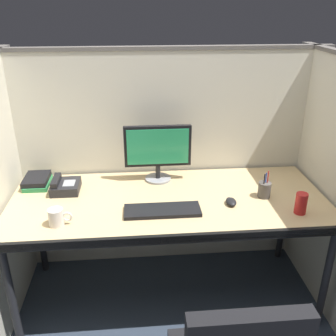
{
  "coord_description": "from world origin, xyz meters",
  "views": [
    {
      "loc": [
        -0.18,
        -1.69,
        1.84
      ],
      "look_at": [
        0.0,
        0.35,
        0.92
      ],
      "focal_mm": 40.28,
      "sensor_mm": 36.0,
      "label": 1
    }
  ],
  "objects_px": {
    "soda_can": "(301,203)",
    "pen_cup": "(264,190)",
    "keyboard_main": "(162,210)",
    "desk": "(169,207)",
    "book_stack": "(37,181)",
    "desk_phone": "(65,186)",
    "coffee_mug": "(57,217)",
    "computer_mouse": "(231,202)",
    "monitor_center": "(158,149)"
  },
  "relations": [
    {
      "from": "computer_mouse",
      "to": "soda_can",
      "type": "distance_m",
      "value": 0.39
    },
    {
      "from": "monitor_center",
      "to": "desk_phone",
      "type": "bearing_deg",
      "value": -169.55
    },
    {
      "from": "desk",
      "to": "soda_can",
      "type": "relative_size",
      "value": 15.57
    },
    {
      "from": "desk_phone",
      "to": "computer_mouse",
      "type": "bearing_deg",
      "value": -14.55
    },
    {
      "from": "desk",
      "to": "pen_cup",
      "type": "height_order",
      "value": "pen_cup"
    },
    {
      "from": "soda_can",
      "to": "pen_cup",
      "type": "height_order",
      "value": "pen_cup"
    },
    {
      "from": "desk",
      "to": "book_stack",
      "type": "distance_m",
      "value": 0.87
    },
    {
      "from": "desk",
      "to": "coffee_mug",
      "type": "distance_m",
      "value": 0.66
    },
    {
      "from": "keyboard_main",
      "to": "book_stack",
      "type": "bearing_deg",
      "value": 152.27
    },
    {
      "from": "keyboard_main",
      "to": "pen_cup",
      "type": "bearing_deg",
      "value": 11.44
    },
    {
      "from": "computer_mouse",
      "to": "soda_can",
      "type": "relative_size",
      "value": 0.79
    },
    {
      "from": "book_stack",
      "to": "desk_phone",
      "type": "bearing_deg",
      "value": -26.97
    },
    {
      "from": "desk_phone",
      "to": "book_stack",
      "type": "distance_m",
      "value": 0.21
    },
    {
      "from": "monitor_center",
      "to": "keyboard_main",
      "type": "xyz_separation_m",
      "value": [
        -0.0,
        -0.42,
        -0.2
      ]
    },
    {
      "from": "coffee_mug",
      "to": "book_stack",
      "type": "bearing_deg",
      "value": 113.45
    },
    {
      "from": "monitor_center",
      "to": "coffee_mug",
      "type": "xyz_separation_m",
      "value": [
        -0.57,
        -0.5,
        -0.17
      ]
    },
    {
      "from": "monitor_center",
      "to": "computer_mouse",
      "type": "bearing_deg",
      "value": -42.24
    },
    {
      "from": "keyboard_main",
      "to": "computer_mouse",
      "type": "height_order",
      "value": "computer_mouse"
    },
    {
      "from": "keyboard_main",
      "to": "coffee_mug",
      "type": "height_order",
      "value": "coffee_mug"
    },
    {
      "from": "coffee_mug",
      "to": "soda_can",
      "type": "height_order",
      "value": "soda_can"
    },
    {
      "from": "computer_mouse",
      "to": "coffee_mug",
      "type": "relative_size",
      "value": 0.76
    },
    {
      "from": "desk",
      "to": "keyboard_main",
      "type": "height_order",
      "value": "keyboard_main"
    },
    {
      "from": "desk",
      "to": "keyboard_main",
      "type": "bearing_deg",
      "value": -109.2
    },
    {
      "from": "keyboard_main",
      "to": "desk_phone",
      "type": "xyz_separation_m",
      "value": [
        -0.59,
        0.31,
        0.02
      ]
    },
    {
      "from": "coffee_mug",
      "to": "desk_phone",
      "type": "xyz_separation_m",
      "value": [
        -0.02,
        0.39,
        -0.01
      ]
    },
    {
      "from": "soda_can",
      "to": "coffee_mug",
      "type": "bearing_deg",
      "value": -179.74
    },
    {
      "from": "desk_phone",
      "to": "desk",
      "type": "bearing_deg",
      "value": -14.95
    },
    {
      "from": "monitor_center",
      "to": "pen_cup",
      "type": "distance_m",
      "value": 0.71
    },
    {
      "from": "desk_phone",
      "to": "coffee_mug",
      "type": "bearing_deg",
      "value": -86.76
    },
    {
      "from": "keyboard_main",
      "to": "desk_phone",
      "type": "relative_size",
      "value": 2.26
    },
    {
      "from": "monitor_center",
      "to": "coffee_mug",
      "type": "height_order",
      "value": "monitor_center"
    },
    {
      "from": "desk",
      "to": "pen_cup",
      "type": "distance_m",
      "value": 0.59
    },
    {
      "from": "soda_can",
      "to": "book_stack",
      "type": "relative_size",
      "value": 0.56
    },
    {
      "from": "desk_phone",
      "to": "soda_can",
      "type": "height_order",
      "value": "soda_can"
    },
    {
      "from": "desk_phone",
      "to": "pen_cup",
      "type": "bearing_deg",
      "value": -8.69
    },
    {
      "from": "desk",
      "to": "book_stack",
      "type": "bearing_deg",
      "value": 162.12
    },
    {
      "from": "desk",
      "to": "monitor_center",
      "type": "relative_size",
      "value": 4.42
    },
    {
      "from": "coffee_mug",
      "to": "desk_phone",
      "type": "distance_m",
      "value": 0.4
    },
    {
      "from": "pen_cup",
      "to": "coffee_mug",
      "type": "bearing_deg",
      "value": -170.09
    },
    {
      "from": "keyboard_main",
      "to": "computer_mouse",
      "type": "xyz_separation_m",
      "value": [
        0.41,
        0.05,
        0.01
      ]
    },
    {
      "from": "soda_can",
      "to": "desk",
      "type": "bearing_deg",
      "value": 163.15
    },
    {
      "from": "desk_phone",
      "to": "monitor_center",
      "type": "bearing_deg",
      "value": 10.45
    },
    {
      "from": "soda_can",
      "to": "pen_cup",
      "type": "xyz_separation_m",
      "value": [
        -0.14,
        0.2,
        -0.01
      ]
    },
    {
      "from": "soda_can",
      "to": "book_stack",
      "type": "distance_m",
      "value": 1.62
    },
    {
      "from": "computer_mouse",
      "to": "desk_phone",
      "type": "relative_size",
      "value": 0.51
    },
    {
      "from": "monitor_center",
      "to": "coffee_mug",
      "type": "distance_m",
      "value": 0.78
    },
    {
      "from": "monitor_center",
      "to": "desk_phone",
      "type": "xyz_separation_m",
      "value": [
        -0.59,
        -0.11,
        -0.18
      ]
    },
    {
      "from": "computer_mouse",
      "to": "desk_phone",
      "type": "xyz_separation_m",
      "value": [
        -1.0,
        0.26,
        0.02
      ]
    },
    {
      "from": "keyboard_main",
      "to": "soda_can",
      "type": "height_order",
      "value": "soda_can"
    },
    {
      "from": "computer_mouse",
      "to": "coffee_mug",
      "type": "bearing_deg",
      "value": -172.05
    }
  ]
}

